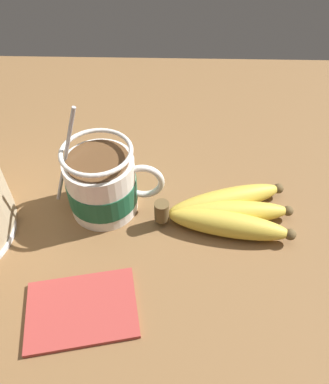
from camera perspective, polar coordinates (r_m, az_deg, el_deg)
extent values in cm
cube|color=brown|center=(53.36, 1.12, -5.74)|extent=(97.46, 97.46, 2.63)
cylinder|color=white|center=(51.94, -9.39, 1.04)|extent=(9.42, 9.42, 8.73)
cylinder|color=#195638|center=(52.47, -9.29, 0.47)|extent=(9.62, 9.62, 3.62)
torus|color=white|center=(50.64, -3.14, 1.57)|extent=(5.86, 0.90, 5.86)
cylinder|color=brown|center=(48.92, -10.00, 4.73)|extent=(8.22, 8.22, 0.40)
torus|color=white|center=(47.95, -10.23, 6.08)|extent=(9.42, 9.42, 0.60)
cylinder|color=#B2B2B7|center=(49.66, -14.74, 5.03)|extent=(5.41, 0.50, 15.50)
ellipsoid|color=#B2B2B7|center=(54.30, -10.74, -1.06)|extent=(3.00, 2.00, 0.80)
cylinder|color=brown|center=(50.51, -0.27, -2.69)|extent=(2.00, 2.00, 3.00)
ellipsoid|color=gold|center=(50.75, 9.83, -4.90)|extent=(16.49, 6.27, 3.46)
sphere|color=brown|center=(51.71, 18.75, -6.14)|extent=(1.56, 1.56, 1.56)
ellipsoid|color=gold|center=(52.29, 9.92, -3.10)|extent=(16.66, 4.28, 3.22)
sphere|color=brown|center=(54.51, 18.45, -2.74)|extent=(1.45, 1.45, 1.45)
ellipsoid|color=gold|center=(53.68, 9.39, -1.24)|extent=(16.94, 8.26, 3.33)
sphere|color=brown|center=(57.08, 17.10, 0.51)|extent=(1.50, 1.50, 1.50)
cube|color=#A33833|center=(46.05, -12.30, -17.07)|extent=(14.03, 11.09, 0.60)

